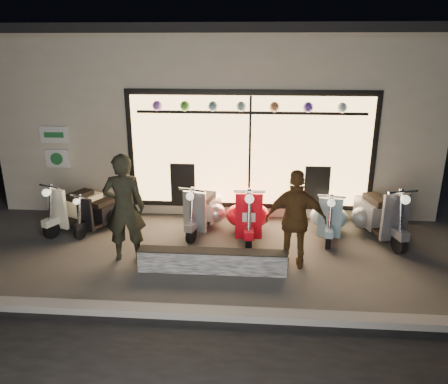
# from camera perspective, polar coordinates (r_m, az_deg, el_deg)

# --- Properties ---
(ground) EXTENTS (40.00, 40.00, 0.00)m
(ground) POSITION_cam_1_polar(r_m,az_deg,el_deg) (8.37, -2.63, -8.09)
(ground) COLOR #383533
(ground) RESTS_ON ground
(kerb) EXTENTS (40.00, 0.25, 0.12)m
(kerb) POSITION_cam_1_polar(r_m,az_deg,el_deg) (6.63, -4.79, -15.40)
(kerb) COLOR slate
(kerb) RESTS_ON ground
(shop_building) EXTENTS (10.20, 6.23, 4.20)m
(shop_building) POSITION_cam_1_polar(r_m,az_deg,el_deg) (12.54, 0.03, 11.06)
(shop_building) COLOR beige
(shop_building) RESTS_ON ground
(graffiti_barrier) EXTENTS (2.57, 0.28, 0.40)m
(graffiti_barrier) POSITION_cam_1_polar(r_m,az_deg,el_deg) (7.68, -1.54, -9.00)
(graffiti_barrier) COLOR black
(graffiti_barrier) RESTS_ON ground
(scooter_silver) EXTENTS (0.70, 1.49, 1.06)m
(scooter_silver) POSITION_cam_1_polar(r_m,az_deg,el_deg) (9.34, -2.56, -2.31)
(scooter_silver) COLOR black
(scooter_silver) RESTS_ON ground
(scooter_red) EXTENTS (0.55, 1.62, 1.16)m
(scooter_red) POSITION_cam_1_polar(r_m,az_deg,el_deg) (9.05, 3.17, -2.74)
(scooter_red) COLOR black
(scooter_red) RESTS_ON ground
(scooter_black) EXTENTS (0.73, 1.20, 0.88)m
(scooter_black) POSITION_cam_1_polar(r_m,az_deg,el_deg) (9.71, -15.68, -2.64)
(scooter_black) COLOR black
(scooter_black) RESTS_ON ground
(scooter_cream) EXTENTS (0.88, 1.44, 1.06)m
(scooter_cream) POSITION_cam_1_polar(r_m,az_deg,el_deg) (9.99, -18.42, -1.85)
(scooter_cream) COLOR black
(scooter_cream) RESTS_ON ground
(scooter_blue) EXTENTS (0.59, 1.43, 1.02)m
(scooter_blue) POSITION_cam_1_polar(r_m,az_deg,el_deg) (9.34, 13.56, -2.94)
(scooter_blue) COLOR black
(scooter_blue) RESTS_ON ground
(scooter_grey) EXTENTS (0.81, 1.64, 1.17)m
(scooter_grey) POSITION_cam_1_polar(r_m,az_deg,el_deg) (9.51, 19.37, -2.72)
(scooter_grey) COLOR black
(scooter_grey) RESTS_ON ground
(man) EXTENTS (0.79, 0.58, 2.00)m
(man) POSITION_cam_1_polar(r_m,az_deg,el_deg) (7.99, -12.87, -2.06)
(man) COLOR black
(man) RESTS_ON ground
(woman) EXTENTS (1.07, 0.49, 1.79)m
(woman) POSITION_cam_1_polar(r_m,az_deg,el_deg) (7.66, 9.39, -3.62)
(woman) COLOR #56381B
(woman) RESTS_ON ground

